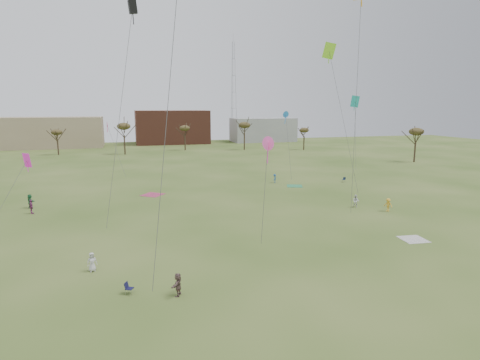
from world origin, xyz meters
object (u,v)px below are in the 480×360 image
object	(u,v)px
camp_chair_left	(129,291)
radio_tower	(233,92)
camp_chair_right	(344,181)
flyer_near_left	(92,262)

from	to	relation	value
camp_chair_left	radio_tower	distance (m)	133.72
camp_chair_right	flyer_near_left	bearing A→B (deg)	-77.91
camp_chair_left	camp_chair_right	bearing A→B (deg)	-20.94
flyer_near_left	camp_chair_left	xyz separation A→B (m)	(2.85, -4.98, -0.54)
camp_chair_right	camp_chair_left	bearing A→B (deg)	-71.44
flyer_near_left	camp_chair_right	size ratio (longest dim) A/B	1.83
flyer_near_left	camp_chair_left	distance (m)	5.76
flyer_near_left	radio_tower	bearing A→B (deg)	53.62
camp_chair_right	radio_tower	xyz separation A→B (m)	(4.42, 91.54, 18.95)
radio_tower	camp_chair_right	bearing A→B (deg)	-92.77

